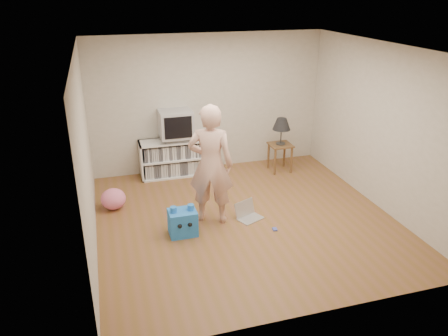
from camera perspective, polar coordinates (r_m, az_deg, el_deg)
name	(u,v)px	position (r m, az deg, el deg)	size (l,w,h in m)	color
ground	(245,219)	(6.89, 2.77, -6.62)	(4.50, 4.50, 0.00)	brown
walls	(247,140)	(6.36, 2.99, 3.65)	(4.52, 4.52, 2.60)	#BAB3A3
ceiling	(249,48)	(6.06, 3.24, 15.35)	(4.50, 4.50, 0.01)	white
media_unit	(177,157)	(8.38, -6.16, 1.42)	(1.40, 0.45, 0.70)	white
dvd_deck	(176,138)	(8.23, -6.25, 3.88)	(0.45, 0.35, 0.07)	gray
crt_tv	(176,124)	(8.14, -6.34, 5.77)	(0.60, 0.53, 0.50)	#AAAAAF
side_table	(280,151)	(8.54, 7.35, 2.27)	(0.42, 0.42, 0.55)	brown
table_lamp	(282,125)	(8.38, 7.53, 5.64)	(0.34, 0.34, 0.52)	#333333
person	(211,165)	(6.45, -1.75, 0.40)	(0.68, 0.44, 1.85)	beige
laptop	(247,214)	(6.89, 3.07, -5.96)	(0.47, 0.43, 0.26)	silver
playing_cards	(275,229)	(6.63, 6.65, -7.94)	(0.07, 0.09, 0.02)	#4451B7
plush_blue	(183,222)	(6.42, -5.41, -7.05)	(0.40, 0.35, 0.46)	blue
plush_pink	(113,199)	(7.34, -14.25, -3.94)	(0.40, 0.40, 0.34)	pink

